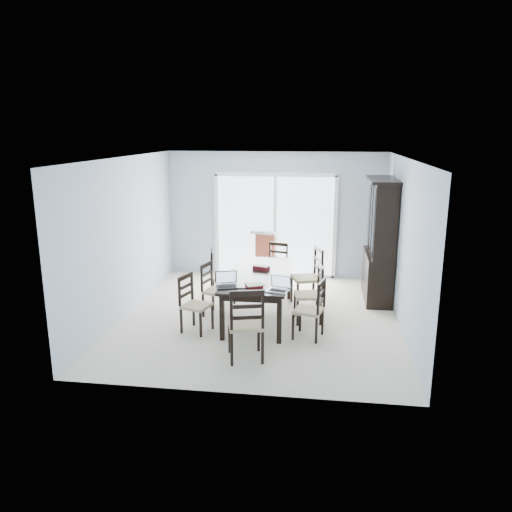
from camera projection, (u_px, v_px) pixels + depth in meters
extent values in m
plane|color=beige|center=(259.00, 317.00, 8.29)|extent=(5.00, 5.00, 0.00)
plane|color=white|center=(260.00, 158.00, 7.65)|extent=(5.00, 5.00, 0.00)
cube|color=#A6B5C6|center=(275.00, 215.00, 10.37)|extent=(4.50, 0.02, 2.60)
cube|color=#A6B5C6|center=(125.00, 237.00, 8.27)|extent=(0.02, 5.00, 2.60)
cube|color=#A6B5C6|center=(404.00, 245.00, 7.67)|extent=(0.02, 5.00, 2.60)
cube|color=gray|center=(279.00, 265.00, 11.66)|extent=(4.50, 2.00, 0.10)
cube|color=#99999E|center=(283.00, 232.00, 12.47)|extent=(4.50, 0.06, 1.10)
cube|color=black|center=(259.00, 275.00, 8.11)|extent=(1.00, 2.20, 0.04)
cube|color=black|center=(259.00, 278.00, 8.12)|extent=(0.88, 2.08, 0.10)
cube|color=black|center=(222.00, 318.00, 7.30)|extent=(0.07, 0.07, 0.69)
cube|color=black|center=(279.00, 321.00, 7.19)|extent=(0.07, 0.07, 0.69)
cube|color=black|center=(244.00, 279.00, 9.22)|extent=(0.07, 0.07, 0.69)
cube|color=black|center=(289.00, 281.00, 9.11)|extent=(0.07, 0.07, 0.69)
cube|color=black|center=(377.00, 276.00, 9.12)|extent=(0.45, 1.30, 0.85)
cube|color=black|center=(382.00, 218.00, 8.85)|extent=(0.38, 1.30, 1.30)
cube|color=black|center=(383.00, 180.00, 8.69)|extent=(0.50, 1.38, 0.05)
cube|color=black|center=(373.00, 222.00, 8.47)|extent=(0.02, 0.36, 1.18)
cube|color=black|center=(371.00, 218.00, 8.88)|extent=(0.02, 0.36, 1.18)
cube|color=black|center=(369.00, 214.00, 9.28)|extent=(0.02, 0.36, 1.18)
cube|color=silver|center=(275.00, 227.00, 10.41)|extent=(2.40, 0.02, 2.10)
cube|color=white|center=(275.00, 175.00, 10.13)|extent=(2.52, 0.05, 0.08)
cube|color=white|center=(275.00, 227.00, 10.40)|extent=(0.06, 0.05, 2.10)
cube|color=white|center=(274.00, 274.00, 10.65)|extent=(2.52, 0.05, 0.05)
cube|color=black|center=(194.00, 314.00, 7.88)|extent=(0.04, 0.04, 0.39)
cube|color=black|center=(181.00, 321.00, 7.57)|extent=(0.04, 0.04, 0.39)
cube|color=black|center=(212.00, 317.00, 7.73)|extent=(0.04, 0.04, 0.39)
cube|color=black|center=(201.00, 325.00, 7.43)|extent=(0.04, 0.04, 0.39)
cube|color=tan|center=(197.00, 306.00, 7.60)|extent=(0.48, 0.48, 0.05)
cube|color=black|center=(213.00, 299.00, 8.56)|extent=(0.04, 0.04, 0.39)
cube|color=black|center=(203.00, 306.00, 8.25)|extent=(0.04, 0.04, 0.39)
cube|color=black|center=(231.00, 302.00, 8.43)|extent=(0.04, 0.04, 0.39)
cube|color=black|center=(222.00, 308.00, 8.12)|extent=(0.04, 0.04, 0.39)
cube|color=tan|center=(217.00, 291.00, 8.29)|extent=(0.47, 0.47, 0.05)
cube|color=black|center=(213.00, 287.00, 9.20)|extent=(0.04, 0.04, 0.42)
cube|color=black|center=(213.00, 293.00, 8.84)|extent=(0.04, 0.04, 0.42)
cube|color=black|center=(233.00, 286.00, 9.23)|extent=(0.04, 0.04, 0.42)
cube|color=black|center=(234.00, 292.00, 8.87)|extent=(0.04, 0.04, 0.42)
cube|color=tan|center=(223.00, 277.00, 8.98)|extent=(0.49, 0.49, 0.05)
cube|color=black|center=(316.00, 331.00, 7.21)|extent=(0.04, 0.04, 0.40)
cube|color=black|center=(323.00, 322.00, 7.52)|extent=(0.04, 0.04, 0.40)
cube|color=black|center=(293.00, 327.00, 7.33)|extent=(0.04, 0.04, 0.40)
cube|color=black|center=(300.00, 319.00, 7.65)|extent=(0.04, 0.04, 0.40)
cube|color=tan|center=(308.00, 310.00, 7.37)|extent=(0.47, 0.47, 0.05)
cube|color=black|center=(321.00, 313.00, 7.89)|extent=(0.04, 0.04, 0.42)
cube|color=black|center=(317.00, 305.00, 8.25)|extent=(0.04, 0.04, 0.42)
cube|color=black|center=(298.00, 313.00, 7.88)|extent=(0.04, 0.04, 0.42)
cube|color=black|center=(295.00, 305.00, 8.23)|extent=(0.04, 0.04, 0.42)
cube|color=tan|center=(308.00, 295.00, 8.01)|extent=(0.48, 0.48, 0.05)
cube|color=black|center=(320.00, 295.00, 8.67)|extent=(0.05, 0.05, 0.46)
cube|color=black|center=(313.00, 288.00, 9.05)|extent=(0.05, 0.05, 0.46)
cube|color=black|center=(298.00, 297.00, 8.59)|extent=(0.05, 0.05, 0.46)
cube|color=black|center=(292.00, 289.00, 8.98)|extent=(0.05, 0.05, 0.46)
cube|color=tan|center=(306.00, 278.00, 8.76)|extent=(0.57, 0.57, 0.05)
cube|color=black|center=(232.00, 349.00, 6.52)|extent=(0.05, 0.05, 0.46)
cube|color=black|center=(262.00, 348.00, 6.56)|extent=(0.05, 0.05, 0.46)
cube|color=black|center=(230.00, 337.00, 6.91)|extent=(0.05, 0.05, 0.46)
cube|color=black|center=(259.00, 336.00, 6.95)|extent=(0.05, 0.05, 0.46)
cube|color=tan|center=(245.00, 325.00, 6.67)|extent=(0.55, 0.55, 0.05)
cube|color=black|center=(287.00, 278.00, 9.76)|extent=(0.04, 0.04, 0.40)
cube|color=black|center=(270.00, 276.00, 9.89)|extent=(0.04, 0.04, 0.40)
cube|color=black|center=(280.00, 283.00, 9.44)|extent=(0.04, 0.04, 0.40)
cube|color=black|center=(263.00, 281.00, 9.58)|extent=(0.04, 0.04, 0.40)
cube|color=tan|center=(275.00, 269.00, 9.61)|extent=(0.48, 0.48, 0.05)
cube|color=black|center=(227.00, 287.00, 7.39)|extent=(0.38, 0.32, 0.02)
cube|color=silver|center=(227.00, 279.00, 7.37)|extent=(0.29, 0.13, 0.17)
cube|color=#B4B4B7|center=(278.00, 291.00, 7.21)|extent=(0.36, 0.29, 0.02)
cube|color=silver|center=(278.00, 284.00, 7.18)|extent=(0.27, 0.11, 0.17)
cube|color=maroon|center=(254.00, 286.00, 7.42)|extent=(0.29, 0.26, 0.03)
cube|color=gold|center=(255.00, 284.00, 7.41)|extent=(0.33, 0.31, 0.01)
cube|color=black|center=(244.00, 288.00, 7.34)|extent=(0.12, 0.06, 0.01)
cube|color=#4C0F1E|center=(261.00, 268.00, 8.33)|extent=(0.29, 0.20, 0.07)
cube|color=maroon|center=(249.00, 245.00, 11.49)|extent=(2.11, 1.96, 0.90)
cube|color=#999999|center=(249.00, 225.00, 11.37)|extent=(2.17, 2.02, 0.06)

